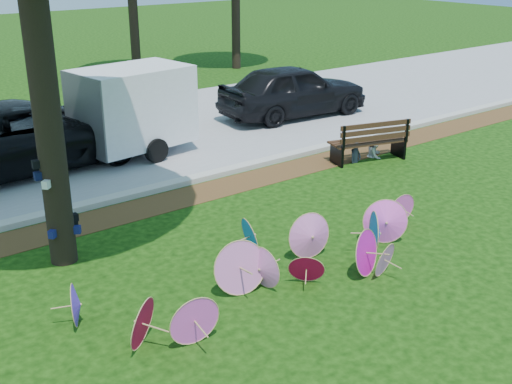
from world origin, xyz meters
The scene contains 11 objects.
ground centered at (0.00, 0.00, 0.00)m, with size 90.00×90.00×0.00m, color black.
mulch_strip centered at (0.00, 4.50, 0.01)m, with size 90.00×1.00×0.01m, color #472D16.
curb centered at (0.00, 5.20, 0.06)m, with size 90.00×0.30×0.12m, color #B7B5AD.
street centered at (0.00, 9.35, 0.01)m, with size 90.00×8.00×0.01m, color gray.
parasol_pile centered at (0.10, 0.49, 0.37)m, with size 6.76×2.41×0.87m.
black_van centered at (-1.35, 8.36, 0.80)m, with size 2.64×5.74×1.59m, color black.
dark_pickup centered at (6.74, 8.32, 0.80)m, with size 1.89×4.71×1.60m, color black.
cargo_trailer centered at (1.09, 7.75, 1.25)m, with size 2.70×1.71×2.49m, color white.
park_bench centered at (5.40, 3.94, 0.51)m, with size 1.95×0.74×1.02m, color black, non-canonical shape.
person_left centered at (5.05, 3.99, 0.52)m, with size 0.38×0.25×1.03m, color #363A4A.
person_right centered at (5.75, 3.99, 0.53)m, with size 0.51×0.40×1.05m, color silver.
Camera 1 is at (-5.86, -6.36, 4.98)m, focal length 45.00 mm.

